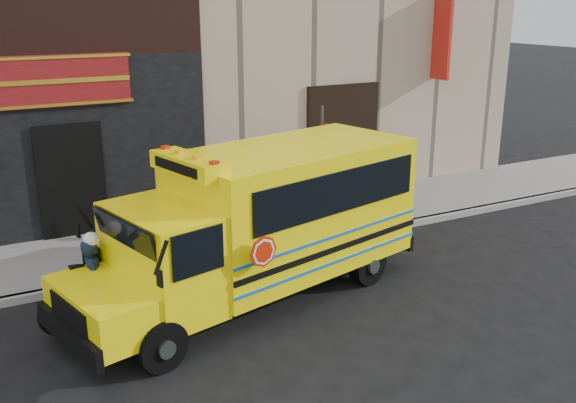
{
  "coord_description": "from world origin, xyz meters",
  "views": [
    {
      "loc": [
        -5.34,
        -9.12,
        5.3
      ],
      "look_at": [
        0.42,
        1.85,
        1.4
      ],
      "focal_mm": 40.0,
      "sensor_mm": 36.0,
      "label": 1
    }
  ],
  "objects_px": {
    "sign_pole": "(322,165)",
    "bicycle": "(98,294)",
    "cyclist": "(96,286)",
    "school_bus": "(266,218)"
  },
  "relations": [
    {
      "from": "school_bus",
      "to": "sign_pole",
      "type": "bearing_deg",
      "value": 42.46
    },
    {
      "from": "school_bus",
      "to": "sign_pole",
      "type": "distance_m",
      "value": 3.5
    },
    {
      "from": "sign_pole",
      "to": "cyclist",
      "type": "height_order",
      "value": "sign_pole"
    },
    {
      "from": "sign_pole",
      "to": "cyclist",
      "type": "xyz_separation_m",
      "value": [
        -5.66,
        -2.28,
        -0.89
      ]
    },
    {
      "from": "school_bus",
      "to": "bicycle",
      "type": "height_order",
      "value": "school_bus"
    },
    {
      "from": "sign_pole",
      "to": "bicycle",
      "type": "xyz_separation_m",
      "value": [
        -5.62,
        -2.18,
        -1.07
      ]
    },
    {
      "from": "cyclist",
      "to": "sign_pole",
      "type": "bearing_deg",
      "value": -63.96
    },
    {
      "from": "bicycle",
      "to": "sign_pole",
      "type": "bearing_deg",
      "value": -71.93
    },
    {
      "from": "bicycle",
      "to": "cyclist",
      "type": "relative_size",
      "value": 1.27
    },
    {
      "from": "sign_pole",
      "to": "bicycle",
      "type": "bearing_deg",
      "value": -158.79
    }
  ]
}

